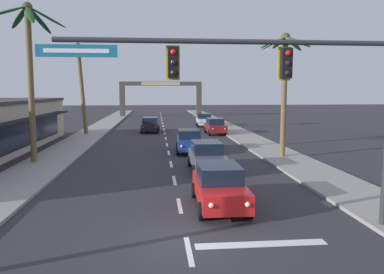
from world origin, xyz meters
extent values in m
plane|color=#2D2D33|center=(0.00, 0.00, 0.00)|extent=(220.00, 220.00, 0.00)
cube|color=gray|center=(7.80, 20.00, 0.07)|extent=(3.20, 110.00, 0.14)
cube|color=gray|center=(-7.80, 20.00, 0.07)|extent=(3.20, 110.00, 0.14)
cube|color=silver|center=(0.00, -0.86, 0.00)|extent=(0.16, 2.00, 0.01)
cube|color=silver|center=(0.00, 3.42, 0.00)|extent=(0.16, 2.00, 0.01)
cube|color=silver|center=(0.00, 7.70, 0.00)|extent=(0.16, 2.00, 0.01)
cube|color=silver|center=(0.00, 11.99, 0.00)|extent=(0.16, 2.00, 0.01)
cube|color=silver|center=(0.00, 16.27, 0.00)|extent=(0.16, 2.00, 0.01)
cube|color=silver|center=(0.00, 20.56, 0.00)|extent=(0.16, 2.00, 0.01)
cube|color=silver|center=(0.00, 24.84, 0.00)|extent=(0.16, 2.00, 0.01)
cube|color=silver|center=(0.00, 29.12, 0.00)|extent=(0.16, 2.00, 0.01)
cube|color=silver|center=(0.00, 33.41, 0.00)|extent=(0.16, 2.00, 0.01)
cube|color=silver|center=(0.00, 37.69, 0.00)|extent=(0.16, 2.00, 0.01)
cube|color=silver|center=(0.00, 41.98, 0.00)|extent=(0.16, 2.00, 0.01)
cube|color=silver|center=(0.00, 46.26, 0.00)|extent=(0.16, 2.00, 0.01)
cube|color=silver|center=(0.00, 50.54, 0.00)|extent=(0.16, 2.00, 0.01)
cube|color=silver|center=(0.00, 54.83, 0.00)|extent=(0.16, 2.00, 0.01)
cube|color=silver|center=(0.00, 59.11, 0.00)|extent=(0.16, 2.00, 0.01)
cube|color=silver|center=(0.00, 63.40, 0.00)|extent=(0.16, 2.00, 0.01)
cube|color=silver|center=(0.00, 67.68, 0.00)|extent=(0.16, 2.00, 0.01)
cube|color=silver|center=(2.20, -0.60, 0.00)|extent=(4.00, 0.44, 0.01)
cylinder|color=#2D2D33|center=(1.38, 0.35, 6.06)|extent=(10.51, 0.16, 0.16)
cube|color=black|center=(3.13, 0.33, 5.42)|extent=(0.32, 0.26, 0.92)
sphere|color=red|center=(3.13, 0.19, 5.72)|extent=(0.17, 0.17, 0.17)
sphere|color=black|center=(3.13, 0.19, 5.42)|extent=(0.17, 0.17, 0.17)
sphere|color=black|center=(3.13, 0.19, 5.12)|extent=(0.17, 0.17, 0.17)
cube|color=yellow|center=(3.13, 0.49, 5.42)|extent=(0.42, 0.03, 1.04)
cube|color=black|center=(-0.37, 0.33, 5.42)|extent=(0.32, 0.26, 0.92)
sphere|color=red|center=(-0.37, 0.19, 5.72)|extent=(0.17, 0.17, 0.17)
sphere|color=black|center=(-0.37, 0.19, 5.42)|extent=(0.17, 0.17, 0.17)
sphere|color=black|center=(-0.37, 0.19, 5.12)|extent=(0.17, 0.17, 0.17)
cube|color=yellow|center=(-0.37, 0.49, 5.42)|extent=(0.42, 0.03, 1.04)
cube|color=#196B93|center=(-3.19, 0.35, 5.74)|extent=(2.35, 0.05, 0.36)
cube|color=white|center=(-3.19, 0.32, 5.74)|extent=(1.88, 0.01, 0.12)
cube|color=red|center=(1.55, 3.09, 0.68)|extent=(1.81, 4.32, 0.72)
cube|color=black|center=(1.55, 3.24, 1.36)|extent=(1.63, 2.22, 0.64)
cylinder|color=black|center=(2.40, 1.66, 0.32)|extent=(0.23, 0.64, 0.64)
cylinder|color=black|center=(0.67, 1.68, 0.32)|extent=(0.23, 0.64, 0.64)
cylinder|color=black|center=(2.43, 4.50, 0.32)|extent=(0.23, 0.64, 0.64)
cylinder|color=black|center=(0.71, 4.52, 0.32)|extent=(0.23, 0.64, 0.64)
sphere|color=#F9EFC6|center=(2.15, 0.91, 0.76)|extent=(0.18, 0.18, 0.18)
sphere|color=#F9EFC6|center=(0.91, 0.93, 0.76)|extent=(0.18, 0.18, 0.18)
cube|color=red|center=(2.24, 5.24, 0.78)|extent=(0.24, 0.06, 0.20)
cube|color=red|center=(0.92, 5.26, 0.78)|extent=(0.24, 0.06, 0.20)
cube|color=#4C515B|center=(1.99, 9.82, 0.68)|extent=(1.78, 4.31, 0.72)
cube|color=black|center=(1.98, 9.97, 1.36)|extent=(1.61, 2.21, 0.64)
cylinder|color=black|center=(2.85, 8.41, 0.32)|extent=(0.22, 0.64, 0.64)
cylinder|color=black|center=(1.13, 8.40, 0.32)|extent=(0.22, 0.64, 0.64)
cylinder|color=black|center=(2.84, 11.25, 0.32)|extent=(0.22, 0.64, 0.64)
cylinder|color=black|center=(1.12, 11.24, 0.32)|extent=(0.22, 0.64, 0.64)
sphere|color=#F9EFC6|center=(2.62, 7.66, 0.76)|extent=(0.18, 0.18, 0.18)
sphere|color=#F9EFC6|center=(1.38, 7.65, 0.76)|extent=(0.18, 0.18, 0.18)
cube|color=red|center=(2.63, 11.99, 0.78)|extent=(0.24, 0.06, 0.20)
cube|color=red|center=(1.31, 11.98, 0.78)|extent=(0.24, 0.06, 0.20)
cube|color=navy|center=(1.55, 16.55, 0.68)|extent=(1.95, 4.37, 0.72)
cube|color=black|center=(1.56, 16.70, 1.36)|extent=(1.70, 2.27, 0.64)
cylinder|color=black|center=(2.35, 15.10, 0.32)|extent=(0.25, 0.65, 0.64)
cylinder|color=black|center=(0.63, 15.17, 0.32)|extent=(0.25, 0.65, 0.64)
cylinder|color=black|center=(2.48, 17.93, 0.32)|extent=(0.25, 0.65, 0.64)
cylinder|color=black|center=(0.75, 18.01, 0.32)|extent=(0.25, 0.65, 0.64)
sphere|color=#F9EFC6|center=(2.07, 14.36, 0.76)|extent=(0.18, 0.18, 0.18)
sphere|color=#F9EFC6|center=(0.83, 14.41, 0.76)|extent=(0.18, 0.18, 0.18)
cube|color=red|center=(2.31, 18.68, 0.78)|extent=(0.24, 0.07, 0.20)
cube|color=red|center=(0.99, 18.74, 0.78)|extent=(0.24, 0.07, 0.20)
cube|color=black|center=(-1.55, 30.54, 0.68)|extent=(1.94, 4.37, 0.72)
cube|color=black|center=(-1.56, 30.39, 1.36)|extent=(1.69, 2.27, 0.64)
cylinder|color=black|center=(-2.35, 31.99, 0.32)|extent=(0.25, 0.65, 0.64)
cylinder|color=black|center=(-0.63, 31.92, 0.32)|extent=(0.25, 0.65, 0.64)
cylinder|color=black|center=(-2.48, 29.15, 0.32)|extent=(0.25, 0.65, 0.64)
cylinder|color=black|center=(-0.75, 29.08, 0.32)|extent=(0.25, 0.65, 0.64)
sphere|color=#B2B2AD|center=(-2.08, 32.73, 0.76)|extent=(0.18, 0.18, 0.18)
sphere|color=#B2B2AD|center=(-0.84, 32.68, 0.76)|extent=(0.18, 0.18, 0.18)
cube|color=red|center=(-2.31, 28.41, 0.78)|extent=(0.24, 0.07, 0.20)
cube|color=red|center=(-0.99, 28.35, 0.78)|extent=(0.24, 0.07, 0.20)
cube|color=maroon|center=(5.35, 27.98, 0.68)|extent=(1.85, 4.34, 0.72)
cube|color=black|center=(5.34, 28.13, 1.36)|extent=(1.65, 2.23, 0.64)
cylinder|color=black|center=(6.24, 26.58, 0.32)|extent=(0.23, 0.64, 0.64)
cylinder|color=black|center=(4.52, 26.54, 0.32)|extent=(0.23, 0.64, 0.64)
cylinder|color=black|center=(6.18, 29.42, 0.32)|extent=(0.23, 0.64, 0.64)
cylinder|color=black|center=(4.45, 29.38, 0.32)|extent=(0.23, 0.64, 0.64)
sphere|color=#B2B2AD|center=(6.02, 25.83, 0.76)|extent=(0.18, 0.18, 0.18)
sphere|color=#B2B2AD|center=(4.78, 25.80, 0.76)|extent=(0.18, 0.18, 0.18)
cube|color=red|center=(5.96, 30.16, 0.78)|extent=(0.24, 0.07, 0.20)
cube|color=red|center=(4.64, 30.13, 0.78)|extent=(0.24, 0.07, 0.20)
cube|color=silver|center=(5.28, 36.74, 0.68)|extent=(1.90, 4.35, 0.72)
cube|color=black|center=(5.28, 36.89, 1.36)|extent=(1.67, 2.25, 0.64)
cylinder|color=black|center=(6.09, 35.29, 0.32)|extent=(0.24, 0.65, 0.64)
cylinder|color=black|center=(4.37, 35.35, 0.32)|extent=(0.24, 0.65, 0.64)
cylinder|color=black|center=(6.18, 38.13, 0.32)|extent=(0.24, 0.65, 0.64)
cylinder|color=black|center=(4.46, 38.18, 0.32)|extent=(0.24, 0.65, 0.64)
sphere|color=#B2B2AD|center=(5.83, 34.55, 0.76)|extent=(0.18, 0.18, 0.18)
sphere|color=#B2B2AD|center=(4.59, 34.59, 0.76)|extent=(0.18, 0.18, 0.18)
cube|color=red|center=(6.01, 38.88, 0.78)|extent=(0.24, 0.07, 0.20)
cube|color=red|center=(4.69, 38.92, 0.78)|extent=(0.24, 0.07, 0.20)
cylinder|color=brown|center=(-8.55, 12.90, 4.76)|extent=(0.43, 0.36, 9.52)
ellipsoid|color=#1E5123|center=(-7.45, 13.15, 9.03)|extent=(2.29, 0.90, 1.29)
ellipsoid|color=#1E5123|center=(-8.11, 13.86, 8.95)|extent=(1.21, 2.15, 1.46)
ellipsoid|color=#1E5123|center=(-9.27, 13.72, 9.08)|extent=(1.85, 1.97, 1.20)
ellipsoid|color=#1E5123|center=(-9.68, 12.70, 9.23)|extent=(2.44, 0.80, 0.91)
ellipsoid|color=#1E5123|center=(-9.24, 12.00, 9.16)|extent=(1.79, 2.09, 1.05)
ellipsoid|color=#1E5123|center=(-8.07, 11.94, 8.96)|extent=(1.28, 2.15, 1.43)
sphere|color=#4C4223|center=(-8.52, 12.90, 9.57)|extent=(0.60, 0.60, 0.60)
cylinder|color=brown|center=(-8.48, 28.61, 4.54)|extent=(0.95, 0.40, 9.09)
ellipsoid|color=#2D702D|center=(-8.06, 28.74, 8.73)|extent=(1.54, 0.67, 1.04)
ellipsoid|color=#2D702D|center=(-8.26, 29.18, 8.80)|extent=(1.33, 1.44, 0.90)
ellipsoid|color=#2D702D|center=(-8.61, 29.40, 8.94)|extent=(0.69, 1.70, 0.63)
ellipsoid|color=#2D702D|center=(-9.15, 29.25, 8.80)|extent=(1.17, 1.54, 0.89)
ellipsoid|color=#2D702D|center=(-9.40, 28.88, 8.71)|extent=(1.51, 0.94, 1.07)
ellipsoid|color=#2D702D|center=(-9.50, 28.49, 8.82)|extent=(1.62, 0.64, 0.86)
ellipsoid|color=#2D702D|center=(-9.20, 27.97, 8.87)|extent=(1.25, 1.55, 0.77)
ellipsoid|color=#2D702D|center=(-8.50, 27.96, 8.71)|extent=(0.91, 1.52, 1.06)
ellipsoid|color=#2D702D|center=(-8.03, 28.23, 8.95)|extent=(1.66, 1.12, 0.60)
sphere|color=#4C4223|center=(-8.75, 28.61, 9.14)|extent=(0.60, 0.60, 0.60)
cylinder|color=brown|center=(7.69, 13.45, 4.02)|extent=(0.38, 0.36, 8.04)
ellipsoid|color=#2D702D|center=(8.59, 13.52, 7.81)|extent=(1.90, 0.54, 0.79)
ellipsoid|color=#2D702D|center=(8.41, 13.95, 7.74)|extent=(1.73, 1.36, 0.93)
ellipsoid|color=#2D702D|center=(7.54, 14.36, 7.84)|extent=(0.67, 1.93, 0.72)
ellipsoid|color=#2D702D|center=(6.99, 14.05, 7.82)|extent=(1.68, 1.54, 0.77)
ellipsoid|color=#2D702D|center=(6.82, 13.41, 7.68)|extent=(1.79, 0.49, 1.05)
ellipsoid|color=#2D702D|center=(6.92, 12.99, 7.75)|extent=(1.78, 1.30, 0.90)
ellipsoid|color=#2D702D|center=(7.67, 12.55, 7.78)|extent=(0.40, 1.86, 0.85)
ellipsoid|color=#2D702D|center=(8.22, 12.74, 7.76)|extent=(1.44, 1.71, 0.88)
sphere|color=#4C4223|center=(7.68, 13.45, 8.09)|extent=(0.60, 0.60, 0.60)
cube|color=black|center=(-10.08, 15.83, 2.54)|extent=(1.00, 22.13, 0.12)
cube|color=black|center=(-10.51, 15.83, 1.40)|extent=(0.06, 20.83, 1.80)
cube|color=#423D38|center=(-6.81, 55.90, 2.75)|extent=(0.90, 0.90, 5.50)
cube|color=#423D38|center=(6.81, 55.90, 2.75)|extent=(0.90, 0.90, 5.50)
cube|color=#423D38|center=(0.00, 55.90, 5.85)|extent=(14.52, 0.60, 0.70)
cube|color=tan|center=(0.00, 55.58, 5.85)|extent=(6.81, 0.08, 0.56)
camera|label=1|loc=(-0.89, -11.07, 4.57)|focal=34.92mm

